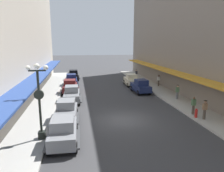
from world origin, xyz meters
name	(u,v)px	position (x,y,z in m)	size (l,w,h in m)	color
ground_plane	(123,120)	(0.00, 0.00, 0.00)	(200.00, 200.00, 0.00)	#38383A
sidewalk_left	(34,124)	(-7.50, 0.00, 0.07)	(3.00, 60.00, 0.15)	#A8A59E
sidewalk_right	(202,114)	(7.50, 0.00, 0.07)	(3.00, 60.00, 0.15)	#A8A59E
parked_car_0	(63,130)	(-4.89, -3.59, 0.94)	(2.19, 4.28, 1.84)	slate
parked_car_1	(71,80)	(-4.80, 15.75, 0.94)	(2.20, 4.28, 1.84)	#19234C
parked_car_2	(73,75)	(-4.55, 21.17, 0.94)	(2.24, 4.30, 1.84)	black
parked_car_3	(70,86)	(-4.85, 11.05, 0.94)	(2.31, 4.32, 1.84)	#591919
parked_car_4	(141,86)	(4.50, 9.50, 0.94)	(2.31, 4.32, 1.84)	#19234C
parked_car_5	(72,94)	(-4.55, 6.42, 0.94)	(2.19, 4.28, 1.84)	slate
parked_car_6	(131,80)	(4.51, 14.46, 0.94)	(2.24, 4.29, 1.84)	beige
parked_car_7	(66,111)	(-4.88, 0.46, 0.94)	(2.30, 4.32, 1.84)	slate
lamp_post_with_clock	(39,98)	(-6.40, -2.85, 2.99)	(1.42, 0.44, 5.16)	black
fire_hydrant	(196,113)	(6.35, -0.88, 0.56)	(0.24, 0.24, 0.82)	#B21E19
pedestrian_0	(205,110)	(6.80, -1.39, 1.01)	(0.36, 0.28, 1.67)	#4C4238
pedestrian_1	(177,92)	(7.60, 5.19, 1.01)	(0.36, 0.28, 1.67)	slate
pedestrian_2	(159,80)	(8.38, 12.81, 1.01)	(0.36, 0.28, 1.67)	#4C4238
pedestrian_3	(193,105)	(6.56, -0.03, 0.99)	(0.36, 0.24, 1.64)	#4C4238
pedestrian_4	(136,74)	(6.89, 19.76, 1.01)	(0.36, 0.28, 1.67)	#4C4238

